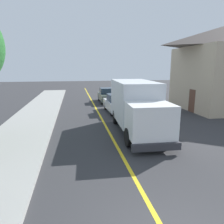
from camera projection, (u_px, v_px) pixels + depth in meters
name	position (u px, v px, depth m)	size (l,w,h in m)	color
centre_line_yellow	(107.00, 128.00, 14.16)	(0.16, 56.00, 0.01)	gold
box_truck	(137.00, 105.00, 13.16)	(2.72, 7.28, 3.20)	silver
parked_car_near	(117.00, 104.00, 19.03)	(1.94, 4.46, 1.67)	silver
parked_car_mid	(107.00, 95.00, 24.63)	(1.85, 4.42, 1.67)	#4C564C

